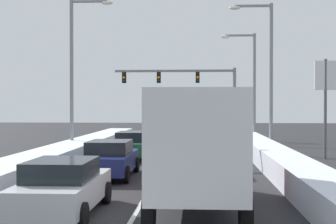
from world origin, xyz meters
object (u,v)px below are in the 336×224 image
Objects in this scene: sedan_silver_center_lane_nearest at (63,187)px; street_lamp_right_near at (266,65)px; suv_white_right_lane_third at (200,139)px; traffic_light_gantry at (192,85)px; sedan_green_center_lane_third at (133,145)px; sedan_navy_center_lane_second at (110,159)px; street_lamp_left_mid at (77,63)px; sedan_charcoal_right_lane_second at (196,155)px; box_truck_right_lane_nearest at (197,143)px; street_lamp_right_mid at (250,78)px.

sedan_silver_center_lane_nearest is 19.31m from street_lamp_right_near.
traffic_light_gantry is (-0.65, 14.74, 3.71)m from suv_white_right_lane_third.
sedan_green_center_lane_third is 0.49× the size of street_lamp_right_near.
sedan_navy_center_lane_second is 6.80m from sedan_green_center_lane_third.
traffic_light_gantry is at bearing 109.98° from street_lamp_right_near.
street_lamp_left_mid reaches higher than sedan_green_center_lane_third.
street_lamp_right_near reaches higher than sedan_charcoal_right_lane_second.
suv_white_right_lane_third is 15.55m from sedan_silver_center_lane_nearest.
sedan_charcoal_right_lane_second is 1.00× the size of sedan_navy_center_lane_second.
sedan_green_center_lane_third is (-3.52, 12.99, -1.14)m from box_truck_right_lane_nearest.
sedan_silver_center_lane_nearest is (-3.59, -8.58, 0.00)m from sedan_charcoal_right_lane_second.
street_lamp_right_mid reaches higher than sedan_silver_center_lane_nearest.
suv_white_right_lane_third is at bearing 65.31° from sedan_navy_center_lane_second.
sedan_charcoal_right_lane_second is 6.25m from sedan_green_center_lane_third.
street_lamp_left_mid is at bearing 169.84° from suv_white_right_lane_third.
sedan_silver_center_lane_nearest is at bearing -90.32° from sedan_navy_center_lane_second.
sedan_navy_center_lane_second and sedan_green_center_lane_third have the same top height.
suv_white_right_lane_third is 15.22m from traffic_light_gantry.
suv_white_right_lane_third is at bearing 75.97° from sedan_silver_center_lane_nearest.
sedan_charcoal_right_lane_second is 1.00× the size of sedan_silver_center_lane_nearest.
sedan_silver_center_lane_nearest is (-3.77, -15.09, -0.25)m from suv_white_right_lane_third.
street_lamp_right_near is (4.14, 16.29, 3.50)m from box_truck_right_lane_nearest.
street_lamp_left_mid is at bearing -176.80° from street_lamp_right_near.
street_lamp_right_near is at bearing 3.20° from street_lamp_left_mid.
box_truck_right_lane_nearest is at bearing -74.83° from sedan_green_center_lane_third.
sedan_green_center_lane_third is at bearing -125.18° from street_lamp_right_mid.
street_lamp_left_mid reaches higher than sedan_navy_center_lane_second.
sedan_navy_center_lane_second is at bearing 120.11° from box_truck_right_lane_nearest.
street_lamp_right_near is 11.48m from street_lamp_left_mid.
sedan_silver_center_lane_nearest is 6.97m from sedan_navy_center_lane_second.
box_truck_right_lane_nearest reaches higher than sedan_navy_center_lane_second.
street_lamp_right_mid reaches higher than sedan_green_center_lane_third.
sedan_charcoal_right_lane_second is at bearing -88.73° from traffic_light_gantry.
sedan_navy_center_lane_second is at bearing -68.46° from street_lamp_left_mid.
sedan_silver_center_lane_nearest is 13.77m from sedan_green_center_lane_third.
street_lamp_right_near reaches higher than sedan_green_center_lane_third.
sedan_navy_center_lane_second is at bearing -97.69° from traffic_light_gantry.
traffic_light_gantry is at bearing 63.04° from street_lamp_left_mid.
street_lamp_right_near is (7.77, 17.07, 4.63)m from sedan_silver_center_lane_nearest.
sedan_green_center_lane_third is at bearing -34.94° from street_lamp_left_mid.
sedan_charcoal_right_lane_second is 0.42× the size of traffic_light_gantry.
traffic_light_gantry reaches higher than box_truck_right_lane_nearest.
box_truck_right_lane_nearest is 0.86× the size of street_lamp_right_mid.
suv_white_right_lane_third is at bearing 88.45° from sedan_charcoal_right_lane_second.
box_truck_right_lane_nearest is 17.65m from street_lamp_left_mid.
sedan_navy_center_lane_second is at bearing -113.42° from street_lamp_right_mid.
suv_white_right_lane_third is 10.79m from street_lamp_right_mid.
street_lamp_right_near is 0.97× the size of street_lamp_left_mid.
sedan_charcoal_right_lane_second is at bearing -116.18° from street_lamp_right_near.
sedan_green_center_lane_third is 6.65m from street_lamp_left_mid.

